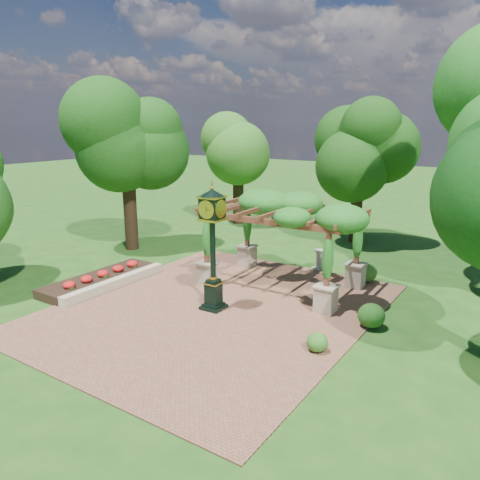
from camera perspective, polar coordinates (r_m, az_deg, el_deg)
The scene contains 13 objects.
ground at distance 15.94m, azimuth -5.04°, elevation -9.56°, with size 120.00×120.00×0.00m, color #1E4714.
brick_plaza at distance 16.66m, azimuth -2.88°, elevation -8.36°, with size 10.00×12.00×0.04m, color brown.
border_wall at distance 19.20m, azimuth -14.97°, elevation -5.14°, with size 0.35×5.00×0.40m, color #C6B793.
flower_bed at distance 19.86m, azimuth -16.70°, elevation -4.67°, with size 1.50×5.00×0.36m, color red.
pedestal_clock at distance 15.84m, azimuth -3.37°, elevation 0.20°, with size 0.88×0.88×4.31m.
pergola at distance 18.06m, azimuth 5.20°, elevation 3.36°, with size 5.91×3.77×3.68m.
sundial at distance 21.11m, azimuth 9.62°, elevation -2.52°, with size 0.63×0.63×0.91m.
shrub_front at distance 13.81m, azimuth 9.39°, elevation -12.19°, with size 0.62×0.62×0.56m, color #2B601B.
shrub_mid at distance 15.62m, azimuth 15.72°, elevation -8.87°, with size 0.87×0.87×0.78m, color #204F16.
shrub_back at distance 19.74m, azimuth 15.02°, elevation -3.79°, with size 0.95×0.95×0.86m, color #295518.
tree_west_near at distance 24.11m, azimuth -13.71°, elevation 11.77°, with size 3.95×3.95×8.07m.
tree_west_far at distance 29.68m, azimuth -0.22°, elevation 11.71°, with size 3.76×3.76×7.43m.
tree_north at distance 25.70m, azimuth 14.42°, elevation 10.73°, with size 3.79×3.79×7.33m.
Camera 1 is at (9.17, -11.34, 6.44)m, focal length 35.00 mm.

